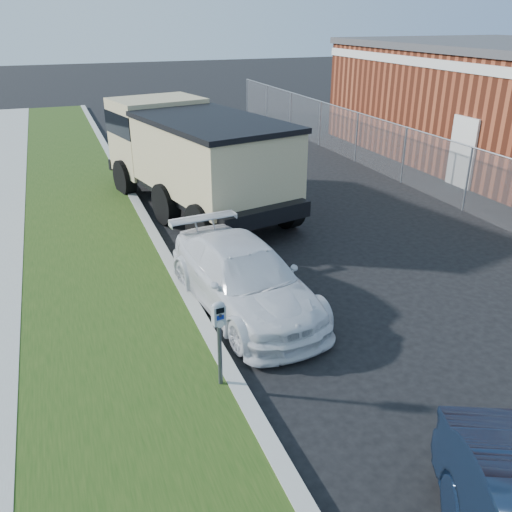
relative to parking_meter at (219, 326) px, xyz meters
name	(u,v)px	position (x,y,z in m)	size (l,w,h in m)	color
ground	(346,315)	(2.81, 1.28, -1.11)	(120.00, 120.00, 0.00)	black
streetside	(23,315)	(-2.75, 3.28, -1.04)	(6.12, 50.00, 0.15)	gray
chainlink_fence	(405,144)	(8.81, 8.28, 0.15)	(0.06, 30.06, 30.00)	slate
parking_meter	(219,326)	(0.00, 0.00, 0.00)	(0.20, 0.15, 1.36)	#3F4247
white_wagon	(244,277)	(1.17, 2.24, -0.49)	(1.74, 4.27, 1.24)	white
dump_truck	(191,152)	(1.77, 8.35, 0.46)	(4.15, 7.51, 2.79)	black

